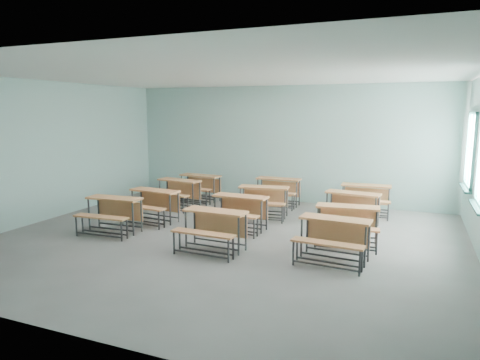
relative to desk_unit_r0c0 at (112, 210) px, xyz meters
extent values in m
cube|color=slate|center=(2.37, 0.46, -0.50)|extent=(9.00, 8.00, 0.02)
cube|color=white|center=(2.37, 0.46, 2.72)|extent=(9.00, 8.00, 0.02)
cube|color=#9CC4BD|center=(2.37, 4.47, 1.11)|extent=(9.00, 0.02, 3.20)
cube|color=#9CC4BD|center=(2.37, -3.55, 1.11)|extent=(9.00, 0.02, 3.20)
cube|color=#9CC4BD|center=(-2.14, 0.46, 1.11)|extent=(0.02, 8.00, 3.20)
cube|color=#17403C|center=(6.84, 3.26, 0.44)|extent=(0.06, 1.20, 0.06)
cube|color=#17403C|center=(6.84, 3.26, 1.98)|extent=(0.06, 1.20, 0.06)
cube|color=#17403C|center=(6.84, 2.69, 1.21)|extent=(0.06, 0.06, 1.60)
cube|color=#17403C|center=(6.84, 3.83, 1.21)|extent=(0.06, 0.06, 1.60)
cube|color=#17403C|center=(6.84, 3.26, 1.21)|extent=(0.04, 0.04, 1.48)
cube|color=#17403C|center=(6.84, 3.26, 1.21)|extent=(0.04, 1.08, 0.04)
cube|color=#17403C|center=(6.80, 3.26, 0.38)|extent=(0.14, 1.28, 0.04)
cube|color=white|center=(6.86, 3.26, 1.21)|extent=(0.01, 1.08, 1.48)
cube|color=#17403C|center=(6.84, 1.26, 0.44)|extent=(0.06, 1.20, 0.06)
cube|color=#17403C|center=(6.84, 1.83, 1.21)|extent=(0.06, 0.06, 1.60)
cube|color=#17403C|center=(6.80, 1.26, 0.38)|extent=(0.14, 1.28, 0.04)
cube|color=#C07745|center=(-0.01, 0.11, 0.22)|extent=(1.19, 0.45, 0.04)
cube|color=#C07745|center=(-0.02, 0.29, -0.08)|extent=(1.11, 0.08, 0.40)
cylinder|color=#37393C|center=(-0.53, -0.08, -0.15)|extent=(0.04, 0.04, 0.69)
cylinder|color=#37393C|center=(0.54, -0.02, -0.15)|extent=(0.04, 0.04, 0.69)
cylinder|color=#37393C|center=(-0.55, 0.23, -0.15)|extent=(0.04, 0.04, 0.69)
cylinder|color=#37393C|center=(0.52, 0.29, -0.15)|extent=(0.04, 0.04, 0.69)
cube|color=#37393C|center=(0.00, -0.05, -0.40)|extent=(1.07, 0.09, 0.03)
cube|color=#37393C|center=(-0.01, 0.26, -0.40)|extent=(1.07, 0.09, 0.03)
cube|color=#C07745|center=(0.02, -0.36, -0.07)|extent=(1.18, 0.31, 0.03)
cylinder|color=#37393C|center=(-0.51, -0.48, -0.29)|extent=(0.04, 0.04, 0.41)
cylinder|color=#37393C|center=(0.56, -0.43, -0.29)|extent=(0.04, 0.04, 0.41)
cylinder|color=#37393C|center=(-0.52, -0.30, -0.29)|extent=(0.04, 0.04, 0.41)
cylinder|color=#37393C|center=(0.55, -0.24, -0.29)|extent=(0.04, 0.04, 0.41)
cube|color=#37393C|center=(0.02, -0.46, -0.41)|extent=(1.07, 0.09, 0.03)
cube|color=#37393C|center=(0.01, -0.27, -0.41)|extent=(1.07, 0.09, 0.03)
cube|color=#C07745|center=(2.45, -0.14, 0.22)|extent=(1.19, 0.43, 0.04)
cube|color=#C07745|center=(2.46, 0.04, -0.08)|extent=(1.11, 0.06, 0.40)
cylinder|color=#37393C|center=(1.91, -0.28, -0.15)|extent=(0.04, 0.04, 0.69)
cylinder|color=#37393C|center=(2.98, -0.32, -0.15)|extent=(0.04, 0.04, 0.69)
cylinder|color=#37393C|center=(1.92, 0.03, -0.15)|extent=(0.04, 0.04, 0.69)
cylinder|color=#37393C|center=(2.99, -0.01, -0.15)|extent=(0.04, 0.04, 0.69)
cube|color=#37393C|center=(2.45, -0.30, -0.40)|extent=(1.07, 0.07, 0.03)
cube|color=#37393C|center=(2.46, 0.01, -0.40)|extent=(1.07, 0.07, 0.03)
cube|color=#C07745|center=(2.43, -0.61, -0.07)|extent=(1.18, 0.29, 0.03)
cylinder|color=#37393C|center=(1.89, -0.68, -0.29)|extent=(0.04, 0.04, 0.41)
cylinder|color=#37393C|center=(2.97, -0.72, -0.29)|extent=(0.04, 0.04, 0.41)
cylinder|color=#37393C|center=(1.90, -0.50, -0.29)|extent=(0.04, 0.04, 0.41)
cylinder|color=#37393C|center=(2.97, -0.54, -0.29)|extent=(0.04, 0.04, 0.41)
cube|color=#37393C|center=(2.43, -0.70, -0.41)|extent=(1.07, 0.07, 0.03)
cube|color=#37393C|center=(2.44, -0.52, -0.41)|extent=(1.07, 0.07, 0.03)
cube|color=#C07745|center=(4.58, 0.11, 0.22)|extent=(1.20, 0.48, 0.04)
cube|color=#C07745|center=(4.59, 0.29, -0.08)|extent=(1.11, 0.10, 0.40)
cylinder|color=#37393C|center=(4.03, -0.01, -0.15)|extent=(0.04, 0.04, 0.69)
cylinder|color=#37393C|center=(5.10, -0.09, -0.15)|extent=(0.04, 0.04, 0.69)
cylinder|color=#37393C|center=(4.05, 0.30, -0.15)|extent=(0.04, 0.04, 0.69)
cylinder|color=#37393C|center=(5.12, 0.22, -0.15)|extent=(0.04, 0.04, 0.69)
cube|color=#37393C|center=(4.56, -0.05, -0.40)|extent=(1.07, 0.11, 0.03)
cube|color=#37393C|center=(4.59, 0.26, -0.40)|extent=(1.07, 0.11, 0.03)
cube|color=#C07745|center=(4.54, -0.36, -0.07)|extent=(1.19, 0.33, 0.03)
cylinder|color=#37393C|center=(4.00, -0.41, -0.29)|extent=(0.04, 0.04, 0.41)
cylinder|color=#37393C|center=(5.07, -0.49, -0.29)|extent=(0.04, 0.04, 0.41)
cylinder|color=#37393C|center=(4.01, -0.23, -0.29)|extent=(0.04, 0.04, 0.41)
cylinder|color=#37393C|center=(5.08, -0.31, -0.29)|extent=(0.04, 0.04, 0.41)
cube|color=#37393C|center=(4.53, -0.45, -0.41)|extent=(1.07, 0.11, 0.03)
cube|color=#37393C|center=(4.55, -0.27, -0.41)|extent=(1.07, 0.11, 0.03)
cube|color=#C07745|center=(0.29, 1.16, 0.22)|extent=(1.20, 0.49, 0.04)
cube|color=#C07745|center=(0.31, 1.34, -0.08)|extent=(1.11, 0.12, 0.40)
cylinder|color=#37393C|center=(-0.26, 1.05, -0.15)|extent=(0.04, 0.04, 0.69)
cylinder|color=#37393C|center=(0.81, 0.95, -0.15)|extent=(0.04, 0.04, 0.69)
cylinder|color=#37393C|center=(-0.23, 1.36, -0.15)|extent=(0.04, 0.04, 0.69)
cylinder|color=#37393C|center=(0.84, 1.26, -0.15)|extent=(0.04, 0.04, 0.69)
cube|color=#37393C|center=(0.28, 1.00, -0.40)|extent=(1.07, 0.13, 0.03)
cube|color=#37393C|center=(0.31, 1.31, -0.40)|extent=(1.07, 0.13, 0.03)
cube|color=#C07745|center=(0.25, 0.69, -0.07)|extent=(1.19, 0.35, 0.03)
cylinder|color=#37393C|center=(-0.29, 0.65, -0.29)|extent=(0.04, 0.04, 0.41)
cylinder|color=#37393C|center=(0.78, 0.55, -0.29)|extent=(0.04, 0.04, 0.41)
cylinder|color=#37393C|center=(-0.28, 0.83, -0.29)|extent=(0.04, 0.04, 0.41)
cylinder|color=#37393C|center=(0.79, 0.73, -0.29)|extent=(0.04, 0.04, 0.41)
cube|color=#37393C|center=(0.24, 0.60, -0.41)|extent=(1.07, 0.13, 0.03)
cube|color=#37393C|center=(0.26, 0.78, -0.41)|extent=(1.07, 0.13, 0.03)
cube|color=#C07745|center=(2.36, 1.28, 0.22)|extent=(1.18, 0.42, 0.04)
cube|color=#C07745|center=(2.37, 1.46, -0.08)|extent=(1.11, 0.05, 0.40)
cylinder|color=#37393C|center=(1.82, 1.14, -0.15)|extent=(0.04, 0.04, 0.69)
cylinder|color=#37393C|center=(2.90, 1.11, -0.15)|extent=(0.04, 0.04, 0.69)
cylinder|color=#37393C|center=(1.83, 1.45, -0.15)|extent=(0.04, 0.04, 0.69)
cylinder|color=#37393C|center=(2.91, 1.42, -0.15)|extent=(0.04, 0.04, 0.69)
cube|color=#37393C|center=(2.36, 1.13, -0.40)|extent=(1.08, 0.06, 0.03)
cube|color=#37393C|center=(2.37, 1.44, -0.40)|extent=(1.08, 0.06, 0.03)
cube|color=#C07745|center=(2.35, 0.81, -0.07)|extent=(1.18, 0.28, 0.03)
cylinder|color=#37393C|center=(1.81, 0.73, -0.29)|extent=(0.04, 0.04, 0.41)
cylinder|color=#37393C|center=(2.89, 0.71, -0.29)|extent=(0.04, 0.04, 0.41)
cylinder|color=#37393C|center=(1.82, 0.92, -0.29)|extent=(0.04, 0.04, 0.41)
cylinder|color=#37393C|center=(2.89, 0.89, -0.29)|extent=(0.04, 0.04, 0.41)
cube|color=#37393C|center=(2.35, 0.72, -0.41)|extent=(1.08, 0.06, 0.03)
cube|color=#37393C|center=(2.35, 0.91, -0.41)|extent=(1.08, 0.06, 0.03)
cube|color=#C07745|center=(4.63, 1.14, 0.22)|extent=(1.21, 0.51, 0.04)
cube|color=#C07745|center=(4.61, 1.32, -0.08)|extent=(1.11, 0.13, 0.40)
cylinder|color=#37393C|center=(4.11, 0.93, -0.15)|extent=(0.04, 0.04, 0.69)
cylinder|color=#37393C|center=(5.18, 1.04, -0.15)|extent=(0.04, 0.04, 0.69)
cylinder|color=#37393C|center=(4.08, 1.24, -0.15)|extent=(0.04, 0.04, 0.69)
cylinder|color=#37393C|center=(5.15, 1.35, -0.15)|extent=(0.04, 0.04, 0.69)
cube|color=#37393C|center=(4.64, 0.99, -0.40)|extent=(1.07, 0.14, 0.03)
cube|color=#37393C|center=(4.61, 1.30, -0.40)|extent=(1.07, 0.14, 0.03)
cube|color=#C07745|center=(4.68, 0.67, -0.07)|extent=(1.19, 0.36, 0.03)
cylinder|color=#37393C|center=(4.15, 0.53, -0.29)|extent=(0.04, 0.04, 0.41)
cylinder|color=#37393C|center=(5.22, 0.64, -0.29)|extent=(0.04, 0.04, 0.41)
cylinder|color=#37393C|center=(4.13, 0.71, -0.29)|extent=(0.04, 0.04, 0.41)
cylinder|color=#37393C|center=(5.20, 0.82, -0.29)|extent=(0.04, 0.04, 0.41)
cube|color=#37393C|center=(4.69, 0.58, -0.41)|extent=(1.07, 0.14, 0.03)
cube|color=#37393C|center=(4.67, 0.77, -0.41)|extent=(1.07, 0.14, 0.03)
cube|color=#C07745|center=(0.07, 2.63, 0.22)|extent=(1.21, 0.53, 0.04)
cube|color=#C07745|center=(0.09, 2.81, -0.08)|extent=(1.11, 0.15, 0.40)
cylinder|color=#37393C|center=(-0.48, 2.54, -0.15)|extent=(0.04, 0.04, 0.69)
cylinder|color=#37393C|center=(0.59, 2.41, -0.15)|extent=(0.04, 0.04, 0.69)
cylinder|color=#37393C|center=(-0.44, 2.85, -0.15)|extent=(0.04, 0.04, 0.69)
cylinder|color=#37393C|center=(0.62, 2.72, -0.15)|extent=(0.04, 0.04, 0.69)
cube|color=#37393C|center=(0.05, 2.48, -0.40)|extent=(1.07, 0.16, 0.03)
cube|color=#37393C|center=(0.09, 2.79, -0.40)|extent=(1.07, 0.16, 0.03)
cube|color=#C07745|center=(0.02, 2.17, -0.07)|extent=(1.19, 0.38, 0.03)
cylinder|color=#37393C|center=(-0.53, 2.14, -0.29)|extent=(0.04, 0.04, 0.41)
cylinder|color=#37393C|center=(0.54, 2.01, -0.29)|extent=(0.04, 0.04, 0.41)
cylinder|color=#37393C|center=(-0.51, 2.32, -0.29)|extent=(0.04, 0.04, 0.41)
cylinder|color=#37393C|center=(0.56, 2.20, -0.29)|extent=(0.04, 0.04, 0.41)
cube|color=#37393C|center=(0.00, 2.08, -0.41)|extent=(1.07, 0.16, 0.03)
cube|color=#37393C|center=(0.03, 2.26, -0.41)|extent=(1.07, 0.16, 0.03)
cube|color=#C07745|center=(2.46, 2.51, 0.22)|extent=(1.21, 0.54, 0.04)
cube|color=#C07745|center=(2.44, 2.69, -0.08)|extent=(1.11, 0.17, 0.40)
cylinder|color=#37393C|center=(1.95, 2.29, -0.15)|extent=(0.04, 0.04, 0.69)
cylinder|color=#37393C|center=(3.01, 2.43, -0.15)|extent=(0.04, 0.04, 0.69)
cylinder|color=#37393C|center=(1.91, 2.60, -0.15)|extent=(0.04, 0.04, 0.69)
cylinder|color=#37393C|center=(2.97, 2.74, -0.15)|extent=(0.04, 0.04, 0.69)
cube|color=#37393C|center=(2.48, 2.36, -0.40)|extent=(1.07, 0.17, 0.03)
cube|color=#37393C|center=(2.44, 2.67, -0.40)|extent=(1.07, 0.17, 0.03)
cube|color=#C07745|center=(2.52, 2.05, -0.07)|extent=(1.19, 0.40, 0.03)
cylinder|color=#37393C|center=(2.00, 1.89, -0.29)|extent=(0.04, 0.04, 0.41)
cylinder|color=#37393C|center=(3.07, 2.03, -0.29)|extent=(0.04, 0.04, 0.41)
cylinder|color=#37393C|center=(1.98, 2.07, -0.29)|extent=(0.04, 0.04, 0.41)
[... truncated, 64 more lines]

